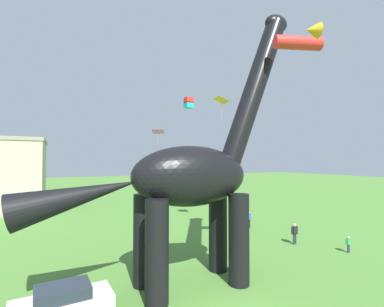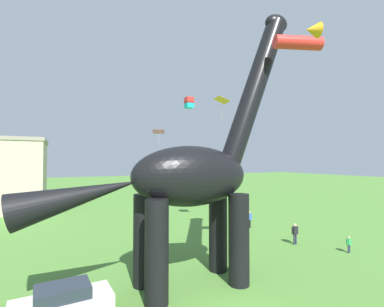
{
  "view_description": "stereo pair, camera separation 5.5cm",
  "coord_description": "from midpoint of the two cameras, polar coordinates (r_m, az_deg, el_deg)",
  "views": [
    {
      "loc": [
        -7.01,
        -9.26,
        7.08
      ],
      "look_at": [
        0.19,
        5.38,
        7.52
      ],
      "focal_mm": 25.36,
      "sensor_mm": 36.0,
      "label": 1
    },
    {
      "loc": [
        -6.96,
        -9.28,
        7.08
      ],
      "look_at": [
        0.19,
        5.38,
        7.52
      ],
      "focal_mm": 25.36,
      "sensor_mm": 36.0,
      "label": 2
    }
  ],
  "objects": [
    {
      "name": "person_far_spectator",
      "position": [
        25.07,
        29.96,
        -15.94
      ],
      "size": [
        0.47,
        0.21,
        1.26
      ],
      "rotation": [
        0.0,
        0.0,
        6.03
      ],
      "color": "#2D3347",
      "rests_on": "ground_plane"
    },
    {
      "name": "kite_near_high",
      "position": [
        36.22,
        -7.19,
        4.59
      ],
      "size": [
        1.9,
        1.71,
        2.04
      ],
      "color": "pink"
    },
    {
      "name": "dinosaur_sculpture",
      "position": [
        15.62,
        -0.48,
        -4.76
      ],
      "size": [
        16.42,
        3.48,
        17.16
      ],
      "rotation": [
        0.0,
        0.0,
        0.18
      ],
      "color": "black",
      "rests_on": "ground_plane"
    },
    {
      "name": "parked_sedan_left",
      "position": [
        14.81,
        -25.7,
        -26.46
      ],
      "size": [
        4.31,
        2.06,
        1.55
      ],
      "rotation": [
        0.0,
        0.0,
        0.07
      ],
      "color": "silver",
      "rests_on": "ground_plane"
    },
    {
      "name": "person_photographer",
      "position": [
        25.45,
        20.7,
        -15.13
      ],
      "size": [
        0.66,
        0.29,
        1.76
      ],
      "rotation": [
        0.0,
        0.0,
        4.82
      ],
      "color": "#2D3347",
      "rests_on": "ground_plane"
    },
    {
      "name": "kite_far_right",
      "position": [
        18.86,
        21.81,
        21.23
      ],
      "size": [
        3.07,
        2.96,
        0.87
      ],
      "color": "red"
    },
    {
      "name": "person_vendor_side",
      "position": [
        30.06,
        11.79,
        -13.09
      ],
      "size": [
        0.65,
        0.29,
        1.74
      ],
      "rotation": [
        0.0,
        0.0,
        4.73
      ],
      "color": "black",
      "rests_on": "ground_plane"
    },
    {
      "name": "kite_far_left",
      "position": [
        28.09,
        6.15,
        11.08
      ],
      "size": [
        1.57,
        1.95,
        2.21
      ],
      "color": "orange"
    },
    {
      "name": "kite_near_low",
      "position": [
        32.06,
        -0.78,
        10.63
      ],
      "size": [
        0.91,
        0.91,
        1.24
      ],
      "color": "red"
    }
  ]
}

